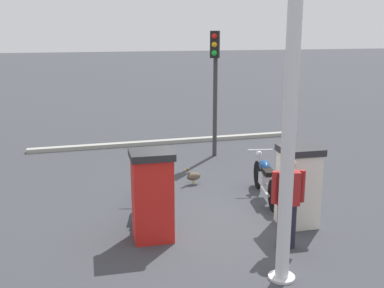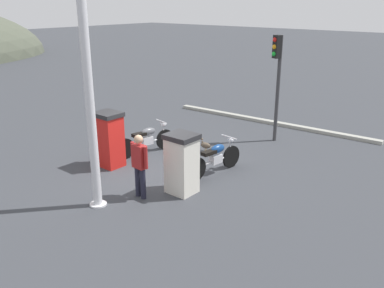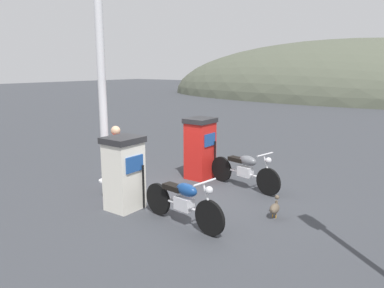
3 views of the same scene
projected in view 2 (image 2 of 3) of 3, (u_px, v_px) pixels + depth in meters
The scene contains 10 objects.
ground_plane at pixel (156, 173), 11.43m from camera, with size 120.00×120.00×0.00m, color #383A3F.
fuel_pump_near at pixel (182, 163), 10.03m from camera, with size 0.70×0.73×1.52m.
fuel_pump_far at pixel (109, 139), 11.66m from camera, with size 0.68×0.74×1.60m.
motorcycle_near_pump at pixel (215, 157), 11.24m from camera, with size 1.99×0.61×0.96m.
motorcycle_far_pump at pixel (146, 139), 12.72m from camera, with size 2.08×0.72×0.96m.
attendant_person at pixel (140, 162), 9.73m from camera, with size 0.23×0.58×1.59m.
wandering_duck at pixel (205, 145), 13.02m from camera, with size 0.22×0.42×0.42m.
roadside_traffic_light at pixel (277, 70), 13.26m from camera, with size 0.40×0.30×3.51m.
canopy_support_pole at pixel (91, 114), 8.90m from camera, with size 0.40×0.40×4.57m.
road_edge_kerb at pixel (269, 122), 16.00m from camera, with size 0.68×8.33×0.12m.
Camera 2 is at (-7.47, -7.50, 4.52)m, focal length 38.46 mm.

